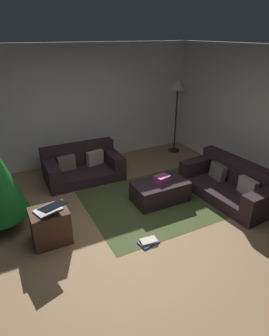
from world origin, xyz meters
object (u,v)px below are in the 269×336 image
object	(u,v)px
ottoman	(160,191)
corner_lamp	(178,90)
book_stack	(149,242)
couch_left	(82,166)
gift_box	(162,179)
couch_right	(231,184)
laptop	(50,209)
tv_remote	(164,180)
side_table	(50,226)

from	to	relation	value
ottoman	corner_lamp	distance (m)	2.84
ottoman	book_stack	size ratio (longest dim) A/B	3.11
couch_left	gift_box	size ratio (longest dim) A/B	6.16
couch_right	laptop	xyz separation A→B (m)	(-3.21, 0.17, 0.32)
tv_remote	gift_box	bearing A→B (deg)	145.98
couch_left	gift_box	xyz separation A→B (m)	(0.99, -1.55, 0.17)
book_stack	side_table	bearing A→B (deg)	150.51
couch_right	corner_lamp	distance (m)	2.72
couch_left	gift_box	bearing A→B (deg)	123.44
gift_box	laptop	bearing A→B (deg)	-171.46
ottoman	laptop	size ratio (longest dim) A/B	1.97
ottoman	gift_box	size ratio (longest dim) A/B	3.88
gift_box	side_table	xyz separation A→B (m)	(-2.03, -0.25, -0.17)
couch_left	book_stack	distance (m)	2.51
couch_left	ottoman	size ratio (longest dim) A/B	1.59
ottoman	laptop	bearing A→B (deg)	-171.68
couch_left	side_table	bearing A→B (deg)	60.70
couch_right	ottoman	world-z (taller)	couch_right
couch_left	book_stack	bearing A→B (deg)	95.18
gift_box	book_stack	xyz separation A→B (m)	(-0.80, -0.95, -0.40)
gift_box	laptop	world-z (taller)	laptop
ottoman	tv_remote	size ratio (longest dim) A/B	6.09
book_stack	laptop	bearing A→B (deg)	152.12
corner_lamp	side_table	bearing A→B (deg)	-149.19
gift_box	laptop	distance (m)	2.04
corner_lamp	ottoman	bearing A→B (deg)	-130.01
couch_right	laptop	bearing A→B (deg)	83.31
couch_left	ottoman	distance (m)	1.83
couch_left	gift_box	distance (m)	1.85
corner_lamp	tv_remote	bearing A→B (deg)	-128.63
side_table	book_stack	xyz separation A→B (m)	(1.23, -0.70, -0.24)
book_stack	corner_lamp	size ratio (longest dim) A/B	0.17
couch_left	corner_lamp	distance (m)	2.88
couch_left	tv_remote	size ratio (longest dim) A/B	9.67
couch_right	tv_remote	distance (m)	1.25
corner_lamp	gift_box	bearing A→B (deg)	-129.53
gift_box	side_table	distance (m)	2.06
ottoman	book_stack	world-z (taller)	ottoman
gift_box	book_stack	distance (m)	1.30
ottoman	tv_remote	xyz separation A→B (m)	(0.09, 0.01, 0.20)
couch_right	book_stack	bearing A→B (deg)	99.61
side_table	corner_lamp	world-z (taller)	corner_lamp
couch_right	laptop	world-z (taller)	laptop
tv_remote	corner_lamp	size ratio (longest dim) A/B	0.09
couch_right	book_stack	distance (m)	2.07
side_table	laptop	bearing A→B (deg)	-71.16
couch_right	side_table	world-z (taller)	couch_right
couch_right	laptop	size ratio (longest dim) A/B	3.65
couch_left	corner_lamp	bearing A→B (deg)	-171.42
side_table	corner_lamp	size ratio (longest dim) A/B	0.29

